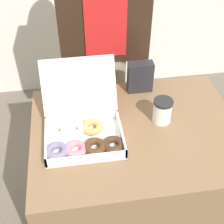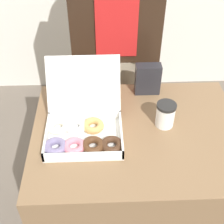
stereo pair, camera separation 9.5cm
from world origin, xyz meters
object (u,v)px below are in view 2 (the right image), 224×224
at_px(napkin_holder, 148,79).
at_px(person_customer, 115,46).
at_px(donut_box, 82,128).
at_px(coffee_cup, 165,115).

relative_size(napkin_holder, person_customer, 0.09).
xyz_separation_m(donut_box, napkin_holder, (0.29, 0.27, 0.04)).
bearing_deg(napkin_holder, donut_box, -137.18).
bearing_deg(coffee_cup, person_customer, 110.59).
relative_size(coffee_cup, person_customer, 0.07).
bearing_deg(person_customer, coffee_cup, -69.41).
bearing_deg(person_customer, donut_box, -106.46).
bearing_deg(donut_box, coffee_cup, 8.38).
distance_m(napkin_holder, person_customer, 0.30).
bearing_deg(coffee_cup, napkin_holder, 101.71).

